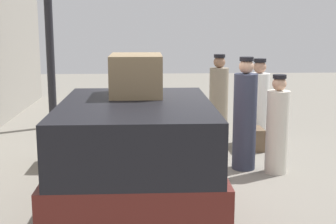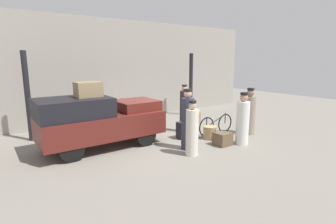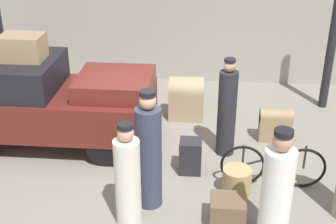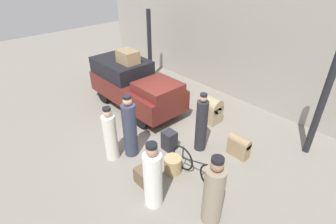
{
  "view_description": "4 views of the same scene",
  "coord_description": "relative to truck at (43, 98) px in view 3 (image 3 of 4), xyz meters",
  "views": [
    {
      "loc": [
        -7.48,
        0.58,
        2.43
      ],
      "look_at": [
        0.2,
        0.2,
        0.95
      ],
      "focal_mm": 50.0,
      "sensor_mm": 36.0,
      "label": 1
    },
    {
      "loc": [
        -4.99,
        -7.05,
        2.75
      ],
      "look_at": [
        0.2,
        0.2,
        0.95
      ],
      "focal_mm": 28.0,
      "sensor_mm": 36.0,
      "label": 2
    },
    {
      "loc": [
        0.84,
        -6.89,
        4.43
      ],
      "look_at": [
        0.2,
        0.2,
        0.95
      ],
      "focal_mm": 50.0,
      "sensor_mm": 36.0,
      "label": 3
    },
    {
      "loc": [
        5.07,
        -4.28,
        4.96
      ],
      "look_at": [
        0.2,
        0.2,
        0.95
      ],
      "focal_mm": 28.0,
      "sensor_mm": 36.0,
      "label": 4
    }
  ],
  "objects": [
    {
      "name": "canopy_pillar_right",
      "position": [
        5.54,
        2.07,
        0.61
      ],
      "size": [
        0.18,
        0.18,
        3.04
      ],
      "color": "black",
      "rests_on": "ground"
    },
    {
      "name": "bicycle",
      "position": [
        4.08,
        -1.1,
        -0.54
      ],
      "size": [
        1.68,
        0.04,
        0.76
      ],
      "color": "black",
      "rests_on": "ground"
    },
    {
      "name": "suitcase_small_leather",
      "position": [
        2.57,
        1.26,
        -0.45
      ],
      "size": [
        0.71,
        0.53,
        0.9
      ],
      "color": "#9E8966",
      "rests_on": "ground"
    },
    {
      "name": "porter_carrying_trunk",
      "position": [
        3.95,
        -2.4,
        -0.13
      ],
      "size": [
        0.42,
        0.42,
        1.71
      ],
      "color": "white",
      "rests_on": "ground"
    },
    {
      "name": "porter_with_bicycle",
      "position": [
        1.94,
        -2.23,
        -0.17
      ],
      "size": [
        0.36,
        0.36,
        1.61
      ],
      "color": "silver",
      "rests_on": "ground"
    },
    {
      "name": "trunk_on_truck_roof",
      "position": [
        -0.26,
        0.0,
        0.96
      ],
      "size": [
        0.74,
        0.55,
        0.44
      ],
      "color": "#937A56",
      "rests_on": "truck"
    },
    {
      "name": "wicker_basket",
      "position": [
        3.51,
        -1.38,
        -0.69
      ],
      "size": [
        0.46,
        0.46,
        0.45
      ],
      "color": "tan",
      "rests_on": "ground"
    },
    {
      "name": "conductor_in_dark_uniform",
      "position": [
        2.17,
        -1.74,
        -0.04
      ],
      "size": [
        0.39,
        0.39,
        1.88
      ],
      "color": "#33384C",
      "rests_on": "ground"
    },
    {
      "name": "trunk_umber_medium",
      "position": [
        3.35,
        -2.13,
        -0.7
      ],
      "size": [
        0.5,
        0.46,
        0.43
      ],
      "color": "brown",
      "rests_on": "ground"
    },
    {
      "name": "trunk_large_brown",
      "position": [
        4.3,
        0.43,
        -0.56
      ],
      "size": [
        0.61,
        0.28,
        0.65
      ],
      "color": "#937A56",
      "rests_on": "ground"
    },
    {
      "name": "porter_standing_middle",
      "position": [
        3.35,
        -0.12,
        -0.07
      ],
      "size": [
        0.33,
        0.33,
        1.81
      ],
      "color": "#232328",
      "rests_on": "ground"
    },
    {
      "name": "trunk_wicker_pale",
      "position": [
        2.75,
        -0.8,
        -0.61
      ],
      "size": [
        0.37,
        0.34,
        0.59
      ],
      "color": "#232328",
      "rests_on": "ground"
    },
    {
      "name": "ground_plane",
      "position": [
        2.14,
        -0.67,
        -0.91
      ],
      "size": [
        30.0,
        30.0,
        0.0
      ],
      "primitive_type": "plane",
      "color": "gray"
    },
    {
      "name": "truck",
      "position": [
        0.0,
        0.0,
        0.0
      ],
      "size": [
        3.78,
        1.64,
        1.64
      ],
      "color": "black",
      "rests_on": "ground"
    }
  ]
}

